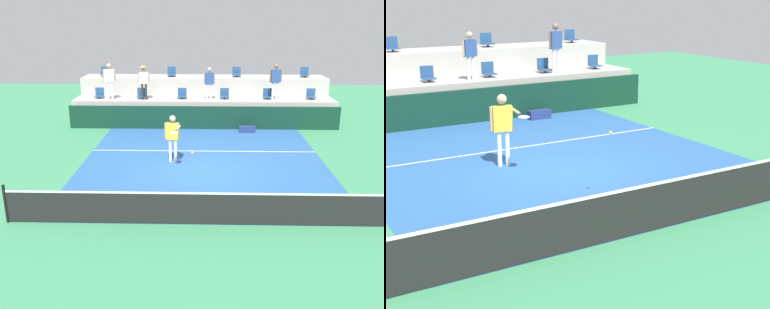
{
  "view_description": "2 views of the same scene",
  "coord_description": "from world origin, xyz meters",
  "views": [
    {
      "loc": [
        -0.02,
        -14.14,
        5.26
      ],
      "look_at": [
        -0.38,
        -0.69,
        0.86
      ],
      "focal_mm": 40.04,
      "sensor_mm": 36.0,
      "label": 1
    },
    {
      "loc": [
        -6.52,
        -11.59,
        4.19
      ],
      "look_at": [
        -0.61,
        -1.62,
        0.87
      ],
      "focal_mm": 54.17,
      "sensor_mm": 36.0,
      "label": 2
    }
  ],
  "objects": [
    {
      "name": "tennis_player",
      "position": [
        -1.14,
        1.02,
        1.1
      ],
      "size": [
        0.61,
        1.28,
        1.78
      ],
      "color": "white",
      "rests_on": "ground_plane"
    },
    {
      "name": "tennis_net",
      "position": [
        0.0,
        -4.0,
        0.5
      ],
      "size": [
        10.48,
        0.08,
        1.07
      ],
      "color": "black",
      "rests_on": "ground_plane"
    },
    {
      "name": "stadium_chair_upper_left",
      "position": [
        -1.75,
        9.03,
        2.31
      ],
      "size": [
        0.44,
        0.4,
        0.52
      ],
      "color": "#2D2D33",
      "rests_on": "seating_tier_upper"
    },
    {
      "name": "ground_plane",
      "position": [
        0.0,
        0.0,
        0.0
      ],
      "size": [
        40.0,
        40.0,
        0.0
      ],
      "primitive_type": "plane",
      "color": "#388456"
    },
    {
      "name": "stadium_chair_upper_right",
      "position": [
        1.74,
        9.03,
        2.31
      ],
      "size": [
        0.44,
        0.4,
        0.52
      ],
      "color": "#2D2D33",
      "rests_on": "seating_tier_upper"
    },
    {
      "name": "spectator_in_grey",
      "position": [
        0.26,
        6.85,
        2.2
      ],
      "size": [
        0.57,
        0.26,
        1.6
      ],
      "color": "white",
      "rests_on": "seating_tier_lower"
    },
    {
      "name": "court_inner_paint",
      "position": [
        0.0,
        1.0,
        0.0
      ],
      "size": [
        9.0,
        10.0,
        0.01
      ],
      "primitive_type": "cube",
      "color": "#285693",
      "rests_on": "ground_plane"
    },
    {
      "name": "stadium_chair_lower_right",
      "position": [
        3.19,
        7.23,
        1.46
      ],
      "size": [
        0.44,
        0.4,
        0.52
      ],
      "color": "#2D2D33",
      "rests_on": "seating_tier_lower"
    },
    {
      "name": "equipment_bag",
      "position": [
        2.04,
        5.39,
        0.15
      ],
      "size": [
        0.76,
        0.28,
        0.3
      ],
      "primitive_type": "cube",
      "color": "navy",
      "rests_on": "ground_plane"
    },
    {
      "name": "stadium_chair_lower_far_left",
      "position": [
        -5.29,
        7.23,
        1.46
      ],
      "size": [
        0.44,
        0.4,
        0.52
      ],
      "color": "#2D2D33",
      "rests_on": "seating_tier_lower"
    },
    {
      "name": "stadium_chair_lower_mid_left",
      "position": [
        -1.1,
        7.23,
        1.46
      ],
      "size": [
        0.44,
        0.4,
        0.52
      ],
      "color": "#2D2D33",
      "rests_on": "seating_tier_lower"
    },
    {
      "name": "seating_tier_lower",
      "position": [
        0.0,
        7.3,
        0.62
      ],
      "size": [
        13.0,
        1.8,
        1.25
      ],
      "primitive_type": "cube",
      "color": "#ADAAA3",
      "rests_on": "ground_plane"
    },
    {
      "name": "seating_tier_upper",
      "position": [
        0.0,
        9.1,
        1.05
      ],
      "size": [
        13.0,
        1.8,
        2.1
      ],
      "primitive_type": "cube",
      "color": "#ADAAA3",
      "rests_on": "ground_plane"
    },
    {
      "name": "spectator_leaning_on_rail",
      "position": [
        3.48,
        6.85,
        2.34
      ],
      "size": [
        0.62,
        0.28,
        1.78
      ],
      "color": "white",
      "rests_on": "seating_tier_lower"
    },
    {
      "name": "stadium_chair_lower_left",
      "position": [
        -3.15,
        7.23,
        1.46
      ],
      "size": [
        0.44,
        0.4,
        0.52
      ],
      "color": "#2D2D33",
      "rests_on": "seating_tier_lower"
    },
    {
      "name": "stadium_chair_upper_far_left",
      "position": [
        -5.36,
        9.03,
        2.31
      ],
      "size": [
        0.44,
        0.4,
        0.52
      ],
      "color": "#2D2D33",
      "rests_on": "seating_tier_upper"
    },
    {
      "name": "court_service_line",
      "position": [
        0.0,
        2.4,
        0.01
      ],
      "size": [
        9.0,
        0.06,
        0.0
      ],
      "primitive_type": "cube",
      "color": "white",
      "rests_on": "ground_plane"
    },
    {
      "name": "sponsor_backboard",
      "position": [
        0.0,
        6.0,
        0.55
      ],
      "size": [
        13.0,
        0.16,
        1.1
      ],
      "primitive_type": "cube",
      "color": "#0F3323",
      "rests_on": "ground_plane"
    },
    {
      "name": "tennis_ball",
      "position": [
        -0.32,
        -2.39,
        1.47
      ],
      "size": [
        0.07,
        0.07,
        0.07
      ],
      "color": "#CCE033"
    },
    {
      "name": "stadium_chair_upper_far_right",
      "position": [
        5.36,
        9.03,
        2.31
      ],
      "size": [
        0.44,
        0.4,
        0.52
      ],
      "color": "#2D2D33",
      "rests_on": "seating_tier_upper"
    },
    {
      "name": "stadium_chair_lower_mid_right",
      "position": [
        1.03,
        7.23,
        1.46
      ],
      "size": [
        0.44,
        0.4,
        0.52
      ],
      "color": "#2D2D33",
      "rests_on": "seating_tier_lower"
    },
    {
      "name": "spectator_with_hat",
      "position": [
        -2.96,
        6.85,
        2.27
      ],
      "size": [
        0.57,
        0.44,
        1.67
      ],
      "color": "#2D2D33",
      "rests_on": "seating_tier_lower"
    },
    {
      "name": "stadium_chair_lower_far_right",
      "position": [
        5.35,
        7.23,
        1.46
      ],
      "size": [
        0.44,
        0.4,
        0.52
      ],
      "color": "#2D2D33",
      "rests_on": "seating_tier_lower"
    },
    {
      "name": "spectator_in_white",
      "position": [
        -4.64,
        6.85,
        2.33
      ],
      "size": [
        0.62,
        0.26,
        1.78
      ],
      "color": "white",
      "rests_on": "seating_tier_lower"
    }
  ]
}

